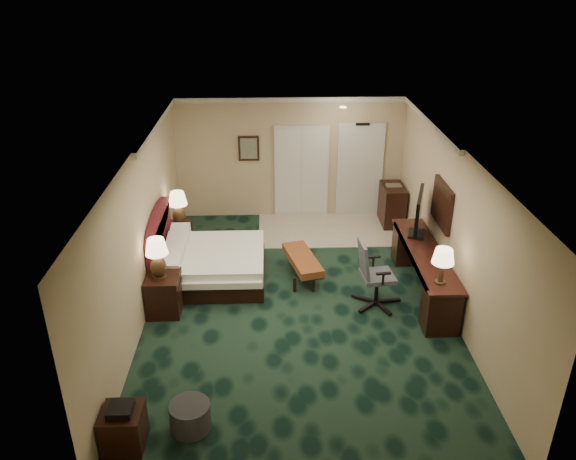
{
  "coord_description": "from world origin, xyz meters",
  "views": [
    {
      "loc": [
        -0.45,
        -8.04,
        5.27
      ],
      "look_at": [
        -0.15,
        0.6,
        1.11
      ],
      "focal_mm": 35.0,
      "sensor_mm": 36.0,
      "label": 1
    }
  ],
  "objects_px": {
    "nightstand_near": "(164,294)",
    "tv": "(418,214)",
    "bed": "(214,265)",
    "minibar": "(392,205)",
    "desk_chair": "(378,274)",
    "desk": "(423,272)",
    "ottoman": "(190,416)",
    "side_table": "(124,428)",
    "bed_bench": "(302,266)",
    "nightstand_far": "(181,236)",
    "lamp_far": "(178,209)",
    "lamp_near": "(158,258)"
  },
  "relations": [
    {
      "from": "lamp_far",
      "to": "desk_chair",
      "type": "distance_m",
      "value": 4.19
    },
    {
      "from": "bed",
      "to": "desk_chair",
      "type": "xyz_separation_m",
      "value": [
        2.81,
        -0.93,
        0.31
      ]
    },
    {
      "from": "ottoman",
      "to": "minibar",
      "type": "bearing_deg",
      "value": 58.12
    },
    {
      "from": "desk",
      "to": "desk_chair",
      "type": "relative_size",
      "value": 2.3
    },
    {
      "from": "side_table",
      "to": "lamp_far",
      "type": "bearing_deg",
      "value": 90.29
    },
    {
      "from": "nightstand_near",
      "to": "minibar",
      "type": "relative_size",
      "value": 0.76
    },
    {
      "from": "ottoman",
      "to": "desk",
      "type": "bearing_deg",
      "value": 40.03
    },
    {
      "from": "lamp_far",
      "to": "bed",
      "type": "bearing_deg",
      "value": -58.21
    },
    {
      "from": "ottoman",
      "to": "desk_chair",
      "type": "bearing_deg",
      "value": 44.12
    },
    {
      "from": "lamp_far",
      "to": "ottoman",
      "type": "xyz_separation_m",
      "value": [
        0.78,
        -4.87,
        -0.7
      ]
    },
    {
      "from": "bed",
      "to": "side_table",
      "type": "height_order",
      "value": "bed"
    },
    {
      "from": "tv",
      "to": "nightstand_near",
      "type": "bearing_deg",
      "value": -147.59
    },
    {
      "from": "bed",
      "to": "lamp_near",
      "type": "distance_m",
      "value": 1.48
    },
    {
      "from": "bed_bench",
      "to": "minibar",
      "type": "bearing_deg",
      "value": 32.95
    },
    {
      "from": "desk",
      "to": "bed",
      "type": "bearing_deg",
      "value": 171.35
    },
    {
      "from": "tv",
      "to": "desk",
      "type": "bearing_deg",
      "value": -72.02
    },
    {
      "from": "desk",
      "to": "desk_chair",
      "type": "height_order",
      "value": "desk_chair"
    },
    {
      "from": "bed",
      "to": "desk_chair",
      "type": "bearing_deg",
      "value": -18.27
    },
    {
      "from": "ottoman",
      "to": "minibar",
      "type": "xyz_separation_m",
      "value": [
        3.7,
        5.94,
        0.26
      ]
    },
    {
      "from": "nightstand_far",
      "to": "bed_bench",
      "type": "xyz_separation_m",
      "value": [
        2.39,
        -1.22,
        -0.06
      ]
    },
    {
      "from": "nightstand_far",
      "to": "tv",
      "type": "bearing_deg",
      "value": -14.59
    },
    {
      "from": "bed_bench",
      "to": "side_table",
      "type": "height_order",
      "value": "side_table"
    },
    {
      "from": "desk",
      "to": "minibar",
      "type": "relative_size",
      "value": 3.12
    },
    {
      "from": "bed",
      "to": "desk_chair",
      "type": "distance_m",
      "value": 2.97
    },
    {
      "from": "lamp_far",
      "to": "tv",
      "type": "distance_m",
      "value": 4.6
    },
    {
      "from": "desk",
      "to": "side_table",
      "type": "bearing_deg",
      "value": -143.05
    },
    {
      "from": "ottoman",
      "to": "side_table",
      "type": "xyz_separation_m",
      "value": [
        -0.75,
        -0.25,
        0.08
      ]
    },
    {
      "from": "desk",
      "to": "desk_chair",
      "type": "bearing_deg",
      "value": -157.07
    },
    {
      "from": "nightstand_near",
      "to": "ottoman",
      "type": "distance_m",
      "value": 2.72
    },
    {
      "from": "lamp_near",
      "to": "tv",
      "type": "distance_m",
      "value": 4.59
    },
    {
      "from": "nightstand_far",
      "to": "ottoman",
      "type": "xyz_separation_m",
      "value": [
        0.79,
        -4.9,
        -0.08
      ]
    },
    {
      "from": "nightstand_far",
      "to": "minibar",
      "type": "bearing_deg",
      "value": 13.14
    },
    {
      "from": "nightstand_near",
      "to": "lamp_near",
      "type": "bearing_deg",
      "value": -147.71
    },
    {
      "from": "side_table",
      "to": "nightstand_near",
      "type": "bearing_deg",
      "value": 89.64
    },
    {
      "from": "lamp_far",
      "to": "nightstand_near",
      "type": "bearing_deg",
      "value": -88.87
    },
    {
      "from": "nightstand_far",
      "to": "tv",
      "type": "relative_size",
      "value": 0.51
    },
    {
      "from": "bed",
      "to": "bed_bench",
      "type": "bearing_deg",
      "value": 1.44
    },
    {
      "from": "side_table",
      "to": "nightstand_far",
      "type": "bearing_deg",
      "value": 90.41
    },
    {
      "from": "side_table",
      "to": "minibar",
      "type": "bearing_deg",
      "value": 54.29
    },
    {
      "from": "bed_bench",
      "to": "side_table",
      "type": "relative_size",
      "value": 2.4
    },
    {
      "from": "bed_bench",
      "to": "desk_chair",
      "type": "relative_size",
      "value": 1.04
    },
    {
      "from": "bed",
      "to": "nightstand_far",
      "type": "bearing_deg",
      "value": 121.67
    },
    {
      "from": "bed",
      "to": "nightstand_near",
      "type": "height_order",
      "value": "nightstand_near"
    },
    {
      "from": "bed",
      "to": "side_table",
      "type": "relative_size",
      "value": 3.53
    },
    {
      "from": "bed_bench",
      "to": "lamp_near",
      "type": "bearing_deg",
      "value": -169.71
    },
    {
      "from": "nightstand_near",
      "to": "tv",
      "type": "height_order",
      "value": "tv"
    },
    {
      "from": "desk_chair",
      "to": "minibar",
      "type": "height_order",
      "value": "desk_chair"
    },
    {
      "from": "lamp_far",
      "to": "minibar",
      "type": "height_order",
      "value": "lamp_far"
    },
    {
      "from": "bed",
      "to": "minibar",
      "type": "relative_size",
      "value": 2.08
    },
    {
      "from": "minibar",
      "to": "bed_bench",
      "type": "bearing_deg",
      "value": -132.75
    }
  ]
}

